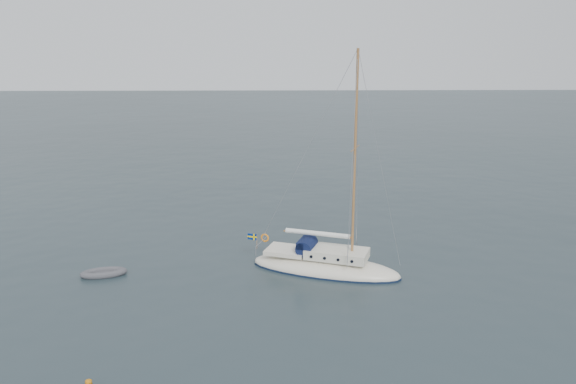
{
  "coord_description": "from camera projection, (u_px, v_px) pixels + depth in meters",
  "views": [
    {
      "loc": [
        -0.63,
        -27.51,
        12.27
      ],
      "look_at": [
        0.06,
        0.0,
        5.28
      ],
      "focal_mm": 35.0,
      "sensor_mm": 36.0,
      "label": 1
    }
  ],
  "objects": [
    {
      "name": "sailboat",
      "position": [
        325.0,
        255.0,
        31.83
      ],
      "size": [
        9.08,
        2.72,
        12.94
      ],
      "rotation": [
        0.0,
        0.0,
        -0.34
      ],
      "color": "beige",
      "rests_on": "ground"
    },
    {
      "name": "dinghy",
      "position": [
        104.0,
        273.0,
        31.37
      ],
      "size": [
        2.55,
        1.15,
        0.37
      ],
      "rotation": [
        0.0,
        0.0,
        0.25
      ],
      "color": "#49494D",
      "rests_on": "ground"
    },
    {
      "name": "ground",
      "position": [
        287.0,
        289.0,
        29.68
      ],
      "size": [
        300.0,
        300.0,
        0.0
      ],
      "primitive_type": "plane",
      "color": "black",
      "rests_on": "ground"
    }
  ]
}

